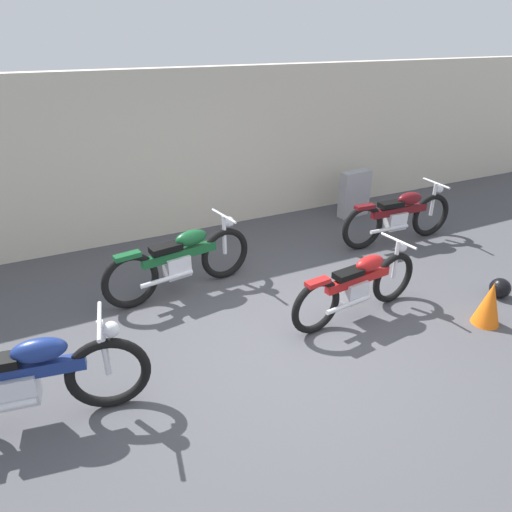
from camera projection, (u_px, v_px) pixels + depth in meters
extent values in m
plane|color=#47474C|center=(288.00, 344.00, 5.15)|extent=(40.00, 40.00, 0.00)
cube|color=beige|center=(177.00, 154.00, 7.58)|extent=(18.00, 0.30, 2.66)
cube|color=#9E9EA3|center=(354.00, 194.00, 8.55)|extent=(0.62, 0.25, 0.85)
sphere|color=black|center=(500.00, 288.00, 6.00)|extent=(0.26, 0.26, 0.26)
cone|color=orange|center=(489.00, 303.00, 5.39)|extent=(0.32, 0.32, 0.55)
torus|color=black|center=(109.00, 373.00, 4.14)|extent=(0.76, 0.22, 0.75)
cube|color=silver|center=(18.00, 388.00, 3.94)|extent=(0.36, 0.26, 0.29)
cube|color=navy|center=(20.00, 372.00, 3.88)|extent=(1.06, 0.28, 0.12)
ellipsoid|color=navy|center=(39.00, 350.00, 3.85)|extent=(0.48, 0.28, 0.21)
cylinder|color=silver|center=(104.00, 348.00, 4.02)|extent=(0.06, 0.06, 0.57)
cylinder|color=silver|center=(99.00, 321.00, 3.89)|extent=(0.14, 0.60, 0.04)
sphere|color=silver|center=(111.00, 329.00, 3.96)|extent=(0.14, 0.14, 0.14)
torus|color=black|center=(393.00, 278.00, 5.82)|extent=(0.68, 0.16, 0.68)
torus|color=black|center=(316.00, 307.00, 5.21)|extent=(0.68, 0.16, 0.68)
cube|color=silver|center=(354.00, 291.00, 5.49)|extent=(0.32, 0.22, 0.26)
cube|color=#B21919|center=(358.00, 279.00, 5.44)|extent=(0.96, 0.20, 0.11)
ellipsoid|color=#B21919|center=(370.00, 263.00, 5.45)|extent=(0.43, 0.23, 0.19)
cube|color=black|center=(348.00, 274.00, 5.31)|extent=(0.39, 0.21, 0.07)
cube|color=#B21919|center=(318.00, 282.00, 5.08)|extent=(0.31, 0.14, 0.06)
cylinder|color=silver|center=(396.00, 260.00, 5.71)|extent=(0.05, 0.05, 0.51)
cylinder|color=silver|center=(399.00, 241.00, 5.60)|extent=(0.09, 0.54, 0.03)
sphere|color=silver|center=(402.00, 247.00, 5.67)|extent=(0.13, 0.13, 0.13)
cylinder|color=silver|center=(348.00, 304.00, 5.34)|extent=(0.65, 0.13, 0.06)
torus|color=black|center=(225.00, 253.00, 6.39)|extent=(0.75, 0.20, 0.74)
torus|color=black|center=(131.00, 281.00, 5.69)|extent=(0.75, 0.20, 0.74)
cube|color=silver|center=(177.00, 266.00, 6.00)|extent=(0.35, 0.25, 0.28)
cube|color=#145128|center=(180.00, 254.00, 5.96)|extent=(1.04, 0.26, 0.12)
ellipsoid|color=#145128|center=(191.00, 238.00, 5.97)|extent=(0.47, 0.27, 0.20)
cube|color=black|center=(166.00, 248.00, 5.80)|extent=(0.43, 0.24, 0.08)
cube|color=#145128|center=(127.00, 256.00, 5.53)|extent=(0.34, 0.17, 0.06)
cylinder|color=silver|center=(224.00, 235.00, 6.27)|extent=(0.06, 0.06, 0.56)
cylinder|color=silver|center=(224.00, 216.00, 6.14)|extent=(0.12, 0.59, 0.04)
sphere|color=silver|center=(229.00, 222.00, 6.23)|extent=(0.14, 0.14, 0.14)
cylinder|color=silver|center=(167.00, 279.00, 5.84)|extent=(0.71, 0.17, 0.06)
torus|color=black|center=(430.00, 215.00, 7.72)|extent=(0.74, 0.13, 0.74)
torus|color=black|center=(363.00, 227.00, 7.24)|extent=(0.74, 0.13, 0.74)
cube|color=silver|center=(395.00, 220.00, 7.45)|extent=(0.33, 0.22, 0.28)
cube|color=#590F14|center=(399.00, 211.00, 7.40)|extent=(1.04, 0.16, 0.12)
ellipsoid|color=#590F14|center=(410.00, 198.00, 7.38)|extent=(0.46, 0.23, 0.20)
cube|color=black|center=(391.00, 204.00, 7.28)|extent=(0.41, 0.20, 0.08)
cube|color=#590F14|center=(365.00, 207.00, 7.09)|extent=(0.33, 0.14, 0.06)
cylinder|color=silver|center=(433.00, 199.00, 7.60)|extent=(0.06, 0.06, 0.56)
cylinder|color=silver|center=(436.00, 183.00, 7.47)|extent=(0.07, 0.59, 0.04)
sphere|color=silver|center=(439.00, 189.00, 7.55)|extent=(0.14, 0.14, 0.14)
cylinder|color=silver|center=(389.00, 229.00, 7.31)|extent=(0.71, 0.10, 0.06)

